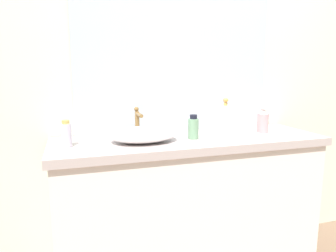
% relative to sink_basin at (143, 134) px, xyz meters
% --- Properties ---
extents(bathroom_wall_rear, '(6.00, 0.06, 2.60)m').
position_rel_sink_basin_xyz_m(bathroom_wall_rear, '(0.38, 0.31, 0.40)').
color(bathroom_wall_rear, silver).
rests_on(bathroom_wall_rear, ground).
extents(vanity_counter, '(1.57, 0.50, 0.86)m').
position_rel_sink_basin_xyz_m(vanity_counter, '(0.28, 0.02, -0.47)').
color(vanity_counter, white).
rests_on(vanity_counter, ground).
extents(wall_mirror_panel, '(1.28, 0.01, 1.30)m').
position_rel_sink_basin_xyz_m(wall_mirror_panel, '(0.28, 0.27, 0.61)').
color(wall_mirror_panel, '#B2BCC6').
rests_on(wall_mirror_panel, vanity_counter).
extents(sink_basin, '(0.37, 0.26, 0.08)m').
position_rel_sink_basin_xyz_m(sink_basin, '(0.00, 0.00, 0.00)').
color(sink_basin, white).
rests_on(sink_basin, vanity_counter).
extents(faucet, '(0.03, 0.15, 0.17)m').
position_rel_sink_basin_xyz_m(faucet, '(-0.00, 0.14, 0.06)').
color(faucet, brown).
rests_on(faucet, vanity_counter).
extents(soap_dispenser, '(0.07, 0.07, 0.18)m').
position_rel_sink_basin_xyz_m(soap_dispenser, '(0.78, 0.04, 0.03)').
color(soap_dispenser, pink).
rests_on(soap_dispenser, vanity_counter).
extents(lotion_bottle, '(0.05, 0.05, 0.23)m').
position_rel_sink_basin_xyz_m(lotion_bottle, '(0.51, 0.03, 0.06)').
color(lotion_bottle, white).
rests_on(lotion_bottle, vanity_counter).
extents(perfume_bottle, '(0.05, 0.05, 0.14)m').
position_rel_sink_basin_xyz_m(perfume_bottle, '(-0.40, 0.00, 0.02)').
color(perfume_bottle, silver).
rests_on(perfume_bottle, vanity_counter).
extents(spray_can, '(0.06, 0.06, 0.14)m').
position_rel_sink_basin_xyz_m(spray_can, '(0.29, -0.01, 0.02)').
color(spray_can, gray).
rests_on(spray_can, vanity_counter).
extents(candle_jar, '(0.06, 0.06, 0.05)m').
position_rel_sink_basin_xyz_m(candle_jar, '(0.69, 0.03, -0.02)').
color(candle_jar, silver).
rests_on(candle_jar, vanity_counter).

